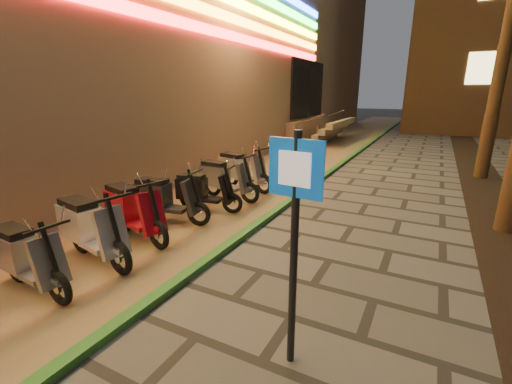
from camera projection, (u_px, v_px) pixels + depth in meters
The scene contains 10 objects.
parking_strip at pixel (280, 170), 12.12m from camera, with size 3.40×60.00×0.01m, color #8C7251.
green_curb at pixel (327, 174), 11.36m from camera, with size 0.18×60.00×0.10m, color #296E29.
pedestrian_sign at pixel (294, 222), 3.12m from camera, with size 0.52×0.11×2.36m.
scooter_5 at pixel (25, 257), 4.71m from camera, with size 1.61×0.56×1.13m.
scooter_6 at pixel (89, 228), 5.55m from camera, with size 1.81×0.78×1.27m.
scooter_7 at pixel (131, 210), 6.42m from camera, with size 1.78×0.84×1.25m.
scooter_8 at pixel (164, 198), 7.20m from camera, with size 1.71×0.71×1.20m.
scooter_9 at pixel (201, 191), 7.88m from camera, with size 1.58×0.72×1.11m.
scooter_10 at pixel (223, 178), 8.81m from camera, with size 1.76×0.62×1.23m.
scooter_11 at pixel (240, 169), 9.69m from camera, with size 1.82×0.85×1.28m.
Camera 1 is at (2.11, -0.91, 2.67)m, focal length 24.00 mm.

